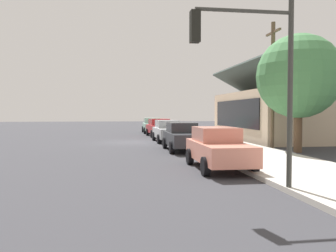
{
  "coord_description": "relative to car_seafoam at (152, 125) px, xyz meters",
  "views": [
    {
      "loc": [
        25.43,
        -0.99,
        2.17
      ],
      "look_at": [
        -1.5,
        3.01,
        1.11
      ],
      "focal_mm": 37.26,
      "sensor_mm": 36.0,
      "label": 1
    }
  ],
  "objects": [
    {
      "name": "storefront_building",
      "position": [
        10.66,
        9.2,
        1.21
      ],
      "size": [
        12.37,
        7.73,
        5.88
      ],
      "color": "#CCB293",
      "rests_on": "ground"
    },
    {
      "name": "utility_pole_wooden",
      "position": [
        17.35,
        5.42,
        3.11
      ],
      "size": [
        1.8,
        0.24,
        7.5
      ],
      "color": "brown",
      "rests_on": "ground"
    },
    {
      "name": "car_coral",
      "position": [
        24.0,
        0.1,
        -0.0
      ],
      "size": [
        4.36,
        1.97,
        1.59
      ],
      "rotation": [
        0.0,
        0.0,
        -0.01
      ],
      "color": "#EA8C75",
      "rests_on": "ground"
    },
    {
      "name": "shade_tree",
      "position": [
        19.31,
        5.99,
        3.3
      ],
      "size": [
        4.53,
        4.53,
        6.4
      ],
      "color": "brown",
      "rests_on": "ground"
    },
    {
      "name": "sidewalk_curb",
      "position": [
        11.5,
        2.82,
        -0.74
      ],
      "size": [
        60.0,
        4.2,
        0.16
      ],
      "primitive_type": "cube",
      "color": "beige",
      "rests_on": "ground"
    },
    {
      "name": "car_silver",
      "position": [
        11.5,
        -0.02,
        -0.0
      ],
      "size": [
        4.52,
        2.01,
        1.59
      ],
      "rotation": [
        0.0,
        0.0,
        0.02
      ],
      "color": "silver",
      "rests_on": "ground"
    },
    {
      "name": "car_cherry",
      "position": [
        5.62,
        0.1,
        -0.0
      ],
      "size": [
        4.66,
        2.25,
        1.59
      ],
      "rotation": [
        0.0,
        0.0,
        0.05
      ],
      "color": "red",
      "rests_on": "ground"
    },
    {
      "name": "car_charcoal",
      "position": [
        17.47,
        -0.04,
        -0.0
      ],
      "size": [
        4.49,
        1.95,
        1.59
      ],
      "rotation": [
        0.0,
        0.0,
        -0.01
      ],
      "color": "#2D3035",
      "rests_on": "ground"
    },
    {
      "name": "traffic_light_main",
      "position": [
        28.2,
        -0.24,
        2.67
      ],
      "size": [
        0.37,
        2.79,
        5.2
      ],
      "color": "#383833",
      "rests_on": "ground"
    },
    {
      "name": "ground_plane",
      "position": [
        11.5,
        -2.78,
        -0.82
      ],
      "size": [
        120.0,
        120.0,
        0.0
      ],
      "primitive_type": "plane",
      "color": "#38383D"
    },
    {
      "name": "car_seafoam",
      "position": [
        0.0,
        0.0,
        0.0
      ],
      "size": [
        4.93,
        2.06,
        1.59
      ],
      "rotation": [
        0.0,
        0.0,
        -0.02
      ],
      "color": "#9ED1BC",
      "rests_on": "ground"
    },
    {
      "name": "fire_hydrant_red",
      "position": [
        3.55,
        1.42,
        -0.32
      ],
      "size": [
        0.22,
        0.22,
        0.71
      ],
      "color": "red",
      "rests_on": "sidewalk_curb"
    }
  ]
}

